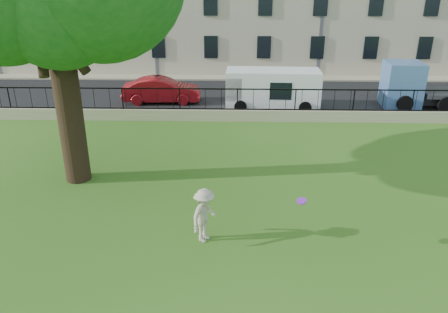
{
  "coord_description": "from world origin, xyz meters",
  "views": [
    {
      "loc": [
        -0.09,
        -9.99,
        7.18
      ],
      "look_at": [
        -0.46,
        3.5,
        1.51
      ],
      "focal_mm": 35.0,
      "sensor_mm": 36.0,
      "label": 1
    }
  ],
  "objects_px": {
    "frisbee": "(302,201)",
    "blue_truck": "(439,85)",
    "red_sedan": "(162,90)",
    "man": "(204,215)",
    "white_van": "(272,89)"
  },
  "relations": [
    {
      "from": "man",
      "to": "frisbee",
      "type": "relative_size",
      "value": 6.09
    },
    {
      "from": "man",
      "to": "blue_truck",
      "type": "distance_m",
      "value": 18.81
    },
    {
      "from": "man",
      "to": "red_sedan",
      "type": "bearing_deg",
      "value": 42.83
    },
    {
      "from": "man",
      "to": "red_sedan",
      "type": "distance_m",
      "value": 15.04
    },
    {
      "from": "blue_truck",
      "to": "white_van",
      "type": "bearing_deg",
      "value": -173.44
    },
    {
      "from": "red_sedan",
      "to": "blue_truck",
      "type": "relative_size",
      "value": 0.75
    },
    {
      "from": "red_sedan",
      "to": "blue_truck",
      "type": "distance_m",
      "value": 16.02
    },
    {
      "from": "blue_truck",
      "to": "frisbee",
      "type": "bearing_deg",
      "value": -120.32
    },
    {
      "from": "frisbee",
      "to": "red_sedan",
      "type": "xyz_separation_m",
      "value": [
        -6.2,
        15.05,
        -0.81
      ]
    },
    {
      "from": "frisbee",
      "to": "red_sedan",
      "type": "distance_m",
      "value": 16.3
    },
    {
      "from": "red_sedan",
      "to": "blue_truck",
      "type": "xyz_separation_m",
      "value": [
        16.01,
        -0.53,
        0.53
      ]
    },
    {
      "from": "frisbee",
      "to": "blue_truck",
      "type": "bearing_deg",
      "value": 55.98
    },
    {
      "from": "frisbee",
      "to": "white_van",
      "type": "distance_m",
      "value": 14.06
    },
    {
      "from": "man",
      "to": "white_van",
      "type": "bearing_deg",
      "value": 16.96
    },
    {
      "from": "white_van",
      "to": "man",
      "type": "bearing_deg",
      "value": -100.39
    }
  ]
}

